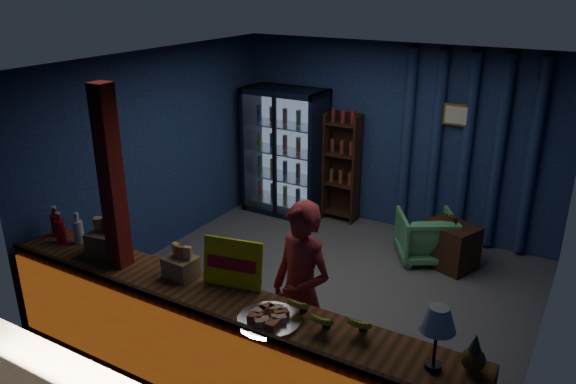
# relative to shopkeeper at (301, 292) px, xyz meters

# --- Properties ---
(ground) EXTENTS (4.60, 4.60, 0.00)m
(ground) POSITION_rel_shopkeeper_xyz_m (-0.49, 1.31, -0.83)
(ground) COLOR #515154
(ground) RESTS_ON ground
(room_walls) EXTENTS (4.60, 4.60, 4.60)m
(room_walls) POSITION_rel_shopkeeper_xyz_m (-0.49, 1.31, 0.74)
(room_walls) COLOR navy
(room_walls) RESTS_ON ground
(counter) EXTENTS (4.40, 0.57, 0.99)m
(counter) POSITION_rel_shopkeeper_xyz_m (-0.49, -0.60, -0.35)
(counter) COLOR brown
(counter) RESTS_ON ground
(support_post) EXTENTS (0.16, 0.16, 2.60)m
(support_post) POSITION_rel_shopkeeper_xyz_m (-1.54, -0.59, 0.47)
(support_post) COLOR maroon
(support_post) RESTS_ON ground
(beverage_cooler) EXTENTS (1.20, 0.62, 1.90)m
(beverage_cooler) POSITION_rel_shopkeeper_xyz_m (-2.04, 3.23, 0.11)
(beverage_cooler) COLOR black
(beverage_cooler) RESTS_ON ground
(bottle_shelf) EXTENTS (0.50, 0.28, 1.60)m
(bottle_shelf) POSITION_rel_shopkeeper_xyz_m (-1.19, 3.37, -0.03)
(bottle_shelf) COLOR #3D1D13
(bottle_shelf) RESTS_ON ground
(curtain_folds) EXTENTS (1.74, 0.14, 2.50)m
(curtain_folds) POSITION_rel_shopkeeper_xyz_m (0.51, 3.45, 0.47)
(curtain_folds) COLOR navy
(curtain_folds) RESTS_ON room_walls
(framed_picture) EXTENTS (0.36, 0.04, 0.28)m
(framed_picture) POSITION_rel_shopkeeper_xyz_m (0.36, 3.41, 0.92)
(framed_picture) COLOR gold
(framed_picture) RESTS_ON room_walls
(shopkeeper) EXTENTS (0.68, 0.52, 1.66)m
(shopkeeper) POSITION_rel_shopkeeper_xyz_m (0.00, 0.00, 0.00)
(shopkeeper) COLOR maroon
(shopkeeper) RESTS_ON ground
(green_chair) EXTENTS (0.93, 0.94, 0.63)m
(green_chair) POSITION_rel_shopkeeper_xyz_m (0.29, 2.73, -0.51)
(green_chair) COLOR #54A865
(green_chair) RESTS_ON ground
(side_table) EXTENTS (0.74, 0.64, 0.67)m
(side_table) POSITION_rel_shopkeeper_xyz_m (0.61, 2.69, -0.55)
(side_table) COLOR #3D1D13
(side_table) RESTS_ON ground
(yellow_sign) EXTENTS (0.53, 0.20, 0.42)m
(yellow_sign) POSITION_rel_shopkeeper_xyz_m (-0.45, -0.37, 0.33)
(yellow_sign) COLOR yellow
(yellow_sign) RESTS_ON counter
(soda_bottles) EXTENTS (0.42, 0.18, 0.32)m
(soda_bottles) POSITION_rel_shopkeeper_xyz_m (-2.39, -0.50, 0.25)
(soda_bottles) COLOR red
(soda_bottles) RESTS_ON counter
(snack_box_left) EXTENTS (0.37, 0.33, 0.35)m
(snack_box_left) POSITION_rel_shopkeeper_xyz_m (-1.81, -0.49, 0.25)
(snack_box_left) COLOR #A37A4F
(snack_box_left) RESTS_ON counter
(snack_box_centre) EXTENTS (0.28, 0.23, 0.28)m
(snack_box_centre) POSITION_rel_shopkeeper_xyz_m (-0.94, -0.47, 0.22)
(snack_box_centre) COLOR #A37A4F
(snack_box_centre) RESTS_ON counter
(pastry_tray) EXTENTS (0.49, 0.49, 0.08)m
(pastry_tray) POSITION_rel_shopkeeper_xyz_m (0.10, -0.67, 0.15)
(pastry_tray) COLOR silver
(pastry_tray) RESTS_ON counter
(banana_bunches) EXTENTS (0.73, 0.29, 0.16)m
(banana_bunches) POSITION_rel_shopkeeper_xyz_m (0.50, -0.48, 0.20)
(banana_bunches) COLOR gold
(banana_bunches) RESTS_ON counter
(table_lamp) EXTENTS (0.24, 0.24, 0.47)m
(table_lamp) POSITION_rel_shopkeeper_xyz_m (1.33, -0.57, 0.49)
(table_lamp) COLOR black
(table_lamp) RESTS_ON counter
(pineapple) EXTENTS (0.16, 0.16, 0.28)m
(pineapple) POSITION_rel_shopkeeper_xyz_m (1.56, -0.47, 0.24)
(pineapple) COLOR brown
(pineapple) RESTS_ON counter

